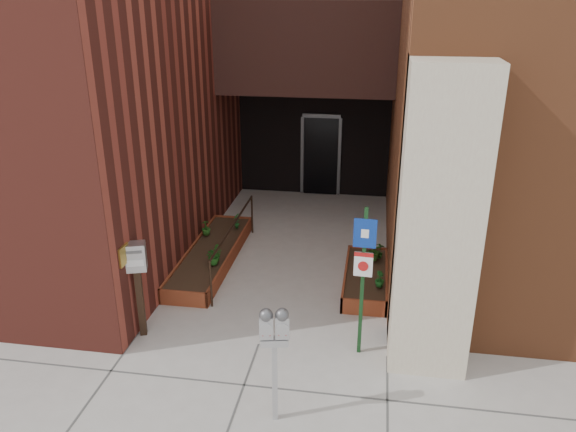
% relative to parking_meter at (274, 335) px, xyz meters
% --- Properties ---
extents(ground, '(80.00, 80.00, 0.00)m').
position_rel_parking_meter_xyz_m(ground, '(-0.55, 1.58, -1.27)').
color(ground, '#9E9991').
rests_on(ground, ground).
extents(architecture, '(20.00, 14.60, 10.00)m').
position_rel_parking_meter_xyz_m(architecture, '(-0.74, 8.47, 3.71)').
color(architecture, maroon).
rests_on(architecture, ground).
extents(planter_left, '(0.90, 3.60, 0.30)m').
position_rel_parking_meter_xyz_m(planter_left, '(-2.10, 4.28, -1.14)').
color(planter_left, maroon).
rests_on(planter_left, ground).
extents(planter_right, '(0.80, 2.20, 0.30)m').
position_rel_parking_meter_xyz_m(planter_right, '(1.05, 3.78, -1.14)').
color(planter_right, maroon).
rests_on(planter_right, ground).
extents(handrail, '(0.04, 3.34, 0.90)m').
position_rel_parking_meter_xyz_m(handrail, '(-1.60, 4.23, -0.53)').
color(handrail, black).
rests_on(handrail, ground).
extents(parking_meter, '(0.38, 0.21, 1.64)m').
position_rel_parking_meter_xyz_m(parking_meter, '(0.00, 0.00, 0.00)').
color(parking_meter, '#ADADB0').
rests_on(parking_meter, ground).
extents(sign_post, '(0.33, 0.09, 2.39)m').
position_rel_parking_meter_xyz_m(sign_post, '(1.01, 1.62, 0.20)').
color(sign_post, '#133617').
rests_on(sign_post, ground).
extents(payment_dropbox, '(0.38, 0.32, 1.61)m').
position_rel_parking_meter_xyz_m(payment_dropbox, '(-2.45, 1.57, -0.11)').
color(payment_dropbox, black).
rests_on(payment_dropbox, ground).
extents(shrub_left_a, '(0.42, 0.42, 0.34)m').
position_rel_parking_meter_xyz_m(shrub_left_a, '(-1.85, 3.62, -0.80)').
color(shrub_left_a, '#20601B').
rests_on(shrub_left_a, planter_left).
extents(shrub_left_b, '(0.23, 0.23, 0.32)m').
position_rel_parking_meter_xyz_m(shrub_left_b, '(-1.84, 3.76, -0.81)').
color(shrub_left_b, '#1B5017').
rests_on(shrub_left_b, planter_left).
extents(shrub_left_c, '(0.25, 0.25, 0.34)m').
position_rel_parking_meter_xyz_m(shrub_left_c, '(-2.40, 4.93, -0.80)').
color(shrub_left_c, '#225518').
rests_on(shrub_left_c, planter_left).
extents(shrub_left_d, '(0.21, 0.21, 0.34)m').
position_rel_parking_meter_xyz_m(shrub_left_d, '(-1.85, 5.41, -0.80)').
color(shrub_left_d, '#1B6021').
rests_on(shrub_left_d, planter_left).
extents(shrub_right_a, '(0.23, 0.23, 0.29)m').
position_rel_parking_meter_xyz_m(shrub_right_a, '(1.30, 3.22, -0.82)').
color(shrub_right_a, '#18561C').
rests_on(shrub_right_a, planter_right).
extents(shrub_right_b, '(0.24, 0.24, 0.34)m').
position_rel_parking_meter_xyz_m(shrub_right_b, '(1.30, 4.36, -0.80)').
color(shrub_right_b, '#1E5719').
rests_on(shrub_right_b, planter_right).
extents(shrub_right_c, '(0.36, 0.36, 0.38)m').
position_rel_parking_meter_xyz_m(shrub_right_c, '(1.17, 4.26, -0.78)').
color(shrub_right_c, '#295718').
rests_on(shrub_right_c, planter_right).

